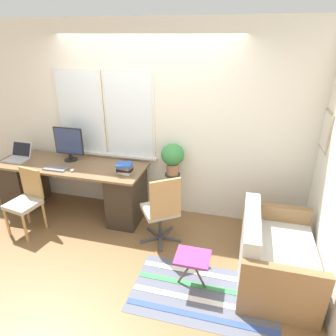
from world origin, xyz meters
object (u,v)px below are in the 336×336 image
Objects in this scene: book_stack at (125,168)px; plant_stand at (172,181)px; mouse at (72,170)px; desk_chair_wooden at (26,200)px; laptop at (18,156)px; potted_plant at (173,156)px; monitor at (69,144)px; folding_stool at (193,259)px; office_chair_swivel at (162,209)px; keyboard at (56,169)px; couch_loveseat at (273,258)px.

book_stack is 0.34× the size of plant_stand.
mouse is 1.39m from plant_stand.
desk_chair_wooden reaches higher than mouse.
potted_plant reaches higher than laptop.
folding_stool is at bearing -29.72° from monitor.
mouse is at bearing 155.84° from folding_stool.
potted_plant is at bearing -123.07° from office_chair_swivel.
plant_stand is at bearing 19.74° from mouse.
office_chair_swivel is (1.32, -0.19, -0.30)m from mouse.
mouse is (0.26, -0.01, 0.01)m from keyboard.
office_chair_swivel reaches higher than couch_loveseat.
book_stack is at bearing -62.33° from office_chair_swivel.
office_chair_swivel is (1.58, -0.19, -0.29)m from keyboard.
keyboard is 2.29m from folding_stool.
mouse is 2.05m from folding_stool.
potted_plant is 1.09× the size of folding_stool.
keyboard is 0.81× the size of folding_stool.
laptop is 0.37× the size of desk_chair_wooden.
couch_loveseat is at bearing -34.97° from potted_plant.
plant_stand is (-1.37, 0.95, 0.30)m from couch_loveseat.
folding_stool is at bearing -40.24° from book_stack.
office_chair_swivel is at bearing -8.05° from mouse.
folding_stool is at bearing -24.16° from mouse.
couch_loveseat is (2.66, -0.49, -0.52)m from mouse.
book_stack is at bearing 139.76° from folding_stool.
couch_loveseat is at bearing -10.44° from laptop.
monitor reaches higher than desk_chair_wooden.
monitor reaches higher than potted_plant.
book_stack is 0.53× the size of potted_plant.
mouse reaches higher than couch_loveseat.
book_stack is at bearing -148.76° from plant_stand.
keyboard is 0.74× the size of potted_plant.
couch_loveseat is 1.69m from plant_stand.
folding_stool is (0.54, -1.29, -0.22)m from plant_stand.
office_chair_swivel is 1.39m from couch_loveseat.
monitor is (0.78, 0.17, 0.21)m from laptop.
laptop is 2.34m from plant_stand.
folding_stool is (2.34, -0.44, -0.12)m from desk_chair_wooden.
folding_stool is at bearing -0.92° from desk_chair_wooden.
potted_plant reaches higher than plant_stand.
desk_chair_wooden is 3.18m from couch_loveseat.
folding_stool is (-0.83, -0.33, 0.07)m from couch_loveseat.
couch_loveseat reaches higher than plant_stand.
desk_chair_wooden is 2.16× the size of folding_stool.
couch_loveseat is at bearing -17.43° from book_stack.
laptop is 1.74m from book_stack.
couch_loveseat is at bearing -16.35° from monitor.
folding_stool is at bearing 111.77° from couch_loveseat.
book_stack is 0.73m from plant_stand.
desk_chair_wooden is at bearing 169.27° from folding_stool.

